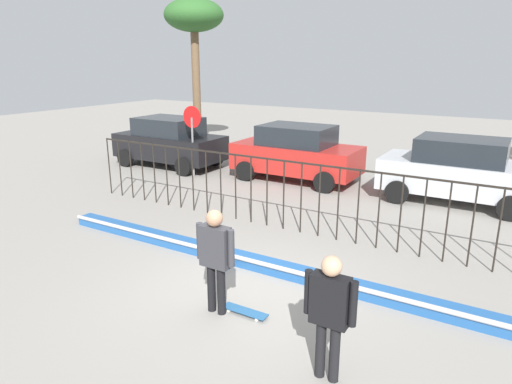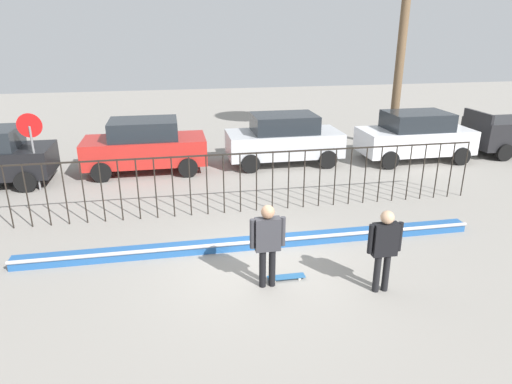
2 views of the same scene
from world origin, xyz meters
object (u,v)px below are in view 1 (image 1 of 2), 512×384
object	(u,v)px
camera_operator	(330,307)
parked_car_black	(169,142)
palm_tree_short	(194,20)
parked_car_red	(296,152)
skateboard	(245,311)
parked_car_silver	(459,170)
stop_sign	(192,132)
skateboarder	(215,252)

from	to	relation	value
camera_operator	parked_car_black	distance (m)	13.16
palm_tree_short	parked_car_red	bearing A→B (deg)	-23.83
skateboard	palm_tree_short	xyz separation A→B (m)	(-9.61, 11.14, 5.60)
parked_car_red	palm_tree_short	size ratio (longest dim) A/B	0.65
parked_car_black	palm_tree_short	bearing A→B (deg)	110.24
parked_car_silver	palm_tree_short	bearing A→B (deg)	170.47
camera_operator	parked_car_silver	distance (m)	9.12
parked_car_red	palm_tree_short	distance (m)	8.48
palm_tree_short	skateboard	bearing A→B (deg)	-49.22
skateboard	parked_car_silver	size ratio (longest dim) A/B	0.19
stop_sign	palm_tree_short	distance (m)	6.67
camera_operator	palm_tree_short	world-z (taller)	palm_tree_short
stop_sign	camera_operator	bearing A→B (deg)	-42.78
parked_car_silver	stop_sign	bearing A→B (deg)	-166.09
skateboard	palm_tree_short	bearing A→B (deg)	139.94
stop_sign	palm_tree_short	world-z (taller)	palm_tree_short
parked_car_black	parked_car_red	size ratio (longest dim) A/B	1.00
skateboarder	parked_car_red	bearing A→B (deg)	84.13
parked_car_black	skateboard	bearing A→B (deg)	-43.14
skateboarder	parked_car_red	xyz separation A→B (m)	(-2.70, 8.45, -0.10)
camera_operator	parked_car_silver	size ratio (longest dim) A/B	0.41
parked_car_silver	skateboard	bearing A→B (deg)	-99.58
parked_car_black	palm_tree_short	distance (m)	5.96
camera_operator	parked_car_red	distance (m)	10.29
parked_car_silver	stop_sign	size ratio (longest dim) A/B	1.72
skateboarder	stop_sign	world-z (taller)	stop_sign
skateboarder	palm_tree_short	distance (m)	15.26
skateboarder	stop_sign	xyz separation A→B (m)	(-6.04, 7.03, 0.55)
skateboarder	palm_tree_short	xyz separation A→B (m)	(-9.17, 11.31, 4.59)
camera_operator	parked_car_red	size ratio (longest dim) A/B	0.41
parked_car_black	parked_car_silver	size ratio (longest dim) A/B	1.00
parked_car_red	parked_car_silver	xyz separation A→B (m)	(5.16, 0.06, 0.00)
camera_operator	skateboard	bearing A→B (deg)	-21.89
parked_car_red	stop_sign	xyz separation A→B (m)	(-3.34, -1.43, 0.64)
skateboarder	palm_tree_short	size ratio (longest dim) A/B	0.27
skateboarder	camera_operator	bearing A→B (deg)	-38.81
parked_car_red	palm_tree_short	xyz separation A→B (m)	(-6.47, 2.86, 4.69)
parked_car_red	parked_car_silver	size ratio (longest dim) A/B	1.00
parked_car_red	parked_car_silver	bearing A→B (deg)	1.91
parked_car_black	parked_car_silver	bearing A→B (deg)	3.21
camera_operator	palm_tree_short	size ratio (longest dim) A/B	0.26
skateboard	stop_sign	size ratio (longest dim) A/B	0.32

